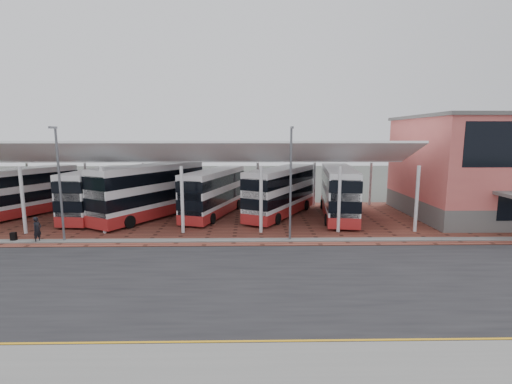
# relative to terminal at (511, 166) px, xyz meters

# --- Properties ---
(ground) EXTENTS (140.00, 140.00, 0.00)m
(ground) POSITION_rel_terminal_xyz_m (-23.00, -13.92, -4.66)
(ground) COLOR #424640
(road) EXTENTS (120.00, 14.00, 0.02)m
(road) POSITION_rel_terminal_xyz_m (-23.00, -14.92, -4.65)
(road) COLOR black
(road) RESTS_ON ground
(forecourt) EXTENTS (72.00, 16.00, 0.06)m
(forecourt) POSITION_rel_terminal_xyz_m (-21.00, -0.92, -4.63)
(forecourt) COLOR brown
(forecourt) RESTS_ON ground
(sidewalk) EXTENTS (120.00, 4.00, 0.14)m
(sidewalk) POSITION_rel_terminal_xyz_m (-23.00, -22.92, -4.59)
(sidewalk) COLOR slate
(sidewalk) RESTS_ON ground
(north_kerb) EXTENTS (120.00, 0.80, 0.14)m
(north_kerb) POSITION_rel_terminal_xyz_m (-23.00, -7.72, -4.59)
(north_kerb) COLOR slate
(north_kerb) RESTS_ON ground
(yellow_line_near) EXTENTS (120.00, 0.12, 0.01)m
(yellow_line_near) POSITION_rel_terminal_xyz_m (-23.00, -20.92, -4.63)
(yellow_line_near) COLOR orange
(yellow_line_near) RESTS_ON road
(yellow_line_far) EXTENTS (120.00, 0.12, 0.01)m
(yellow_line_far) POSITION_rel_terminal_xyz_m (-23.00, -20.62, -4.63)
(yellow_line_far) COLOR orange
(yellow_line_far) RESTS_ON road
(canopy) EXTENTS (37.00, 11.63, 7.07)m
(canopy) POSITION_rel_terminal_xyz_m (-29.00, 0.01, 1.14)
(canopy) COLOR white
(canopy) RESTS_ON ground
(terminal) EXTENTS (18.40, 14.40, 9.25)m
(terminal) POSITION_rel_terminal_xyz_m (0.00, 0.00, 0.00)
(terminal) COLOR #605E5B
(terminal) RESTS_ON ground
(lamp_west) EXTENTS (0.16, 0.90, 8.07)m
(lamp_west) POSITION_rel_terminal_xyz_m (-37.00, -7.65, -0.30)
(lamp_west) COLOR slate
(lamp_west) RESTS_ON ground
(lamp_east) EXTENTS (0.16, 0.90, 8.07)m
(lamp_east) POSITION_rel_terminal_xyz_m (-21.00, -7.65, -0.30)
(lamp_east) COLOR slate
(lamp_east) RESTS_ON ground
(bus_0) EXTENTS (6.90, 10.71, 4.42)m
(bus_0) POSITION_rel_terminal_xyz_m (-44.91, 0.46, -2.41)
(bus_0) COLOR white
(bus_0) RESTS_ON forecourt
(bus_1) EXTENTS (3.52, 10.73, 4.34)m
(bus_1) POSITION_rel_terminal_xyz_m (-37.59, 0.66, -2.44)
(bus_1) COLOR white
(bus_1) RESTS_ON forecourt
(bus_2) EXTENTS (8.28, 11.40, 4.81)m
(bus_2) POSITION_rel_terminal_xyz_m (-32.78, -0.19, -2.21)
(bus_2) COLOR white
(bus_2) RESTS_ON forecourt
(bus_3) EXTENTS (5.38, 10.55, 4.25)m
(bus_3) POSITION_rel_terminal_xyz_m (-27.14, 0.74, -2.49)
(bus_3) COLOR white
(bus_3) RESTS_ON forecourt
(bus_4) EXTENTS (7.38, 10.63, 4.44)m
(bus_4) POSITION_rel_terminal_xyz_m (-20.96, 0.59, -2.39)
(bus_4) COLOR white
(bus_4) RESTS_ON forecourt
(bus_5) EXTENTS (4.03, 11.17, 4.50)m
(bus_5) POSITION_rel_terminal_xyz_m (-15.78, -0.14, -2.36)
(bus_5) COLOR white
(bus_5) RESTS_ON forecourt
(pedestrian) EXTENTS (0.58, 0.74, 1.81)m
(pedestrian) POSITION_rel_terminal_xyz_m (-38.73, -7.81, -3.69)
(pedestrian) COLOR black
(pedestrian) RESTS_ON forecourt
(suitcase) EXTENTS (0.37, 0.27, 0.64)m
(suitcase) POSITION_rel_terminal_xyz_m (-40.58, -7.56, -4.28)
(suitcase) COLOR black
(suitcase) RESTS_ON forecourt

